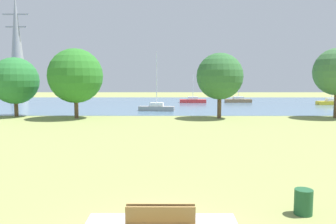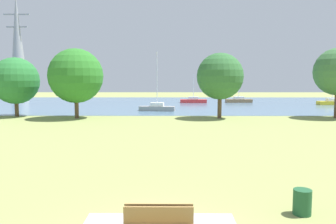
{
  "view_description": "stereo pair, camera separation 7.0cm",
  "coord_description": "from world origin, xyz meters",
  "px_view_note": "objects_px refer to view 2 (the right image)",
  "views": [
    {
      "loc": [
        0.24,
        -8.22,
        4.22
      ],
      "look_at": [
        0.1,
        17.57,
        1.68
      ],
      "focal_mm": 35.22,
      "sensor_mm": 36.0,
      "label": 1
    },
    {
      "loc": [
        0.31,
        -8.22,
        4.22
      ],
      "look_at": [
        0.1,
        17.57,
        1.68
      ],
      "focal_mm": 35.22,
      "sensor_mm": 36.0,
      "label": 2
    }
  ],
  "objects_px": {
    "litter_bin": "(302,202)",
    "sailboat_brown": "(239,100)",
    "tree_east_near": "(76,76)",
    "tree_west_far": "(220,76)",
    "sailboat_yellow": "(332,102)",
    "bench_facing_water": "(159,220)",
    "electricity_pylon": "(18,46)",
    "sailboat_red": "(193,100)",
    "sailboat_gray": "(157,107)",
    "tree_mid_shore": "(15,81)"
  },
  "relations": [
    {
      "from": "bench_facing_water",
      "to": "tree_east_near",
      "type": "distance_m",
      "value": 29.38
    },
    {
      "from": "bench_facing_water",
      "to": "sailboat_yellow",
      "type": "xyz_separation_m",
      "value": [
        27.48,
        46.87,
        0.01
      ]
    },
    {
      "from": "sailboat_brown",
      "to": "tree_mid_shore",
      "type": "relative_size",
      "value": 0.9
    },
    {
      "from": "sailboat_gray",
      "to": "sailboat_yellow",
      "type": "bearing_deg",
      "value": 20.62
    },
    {
      "from": "sailboat_gray",
      "to": "sailboat_yellow",
      "type": "relative_size",
      "value": 1.0
    },
    {
      "from": "bench_facing_water",
      "to": "litter_bin",
      "type": "distance_m",
      "value": 4.69
    },
    {
      "from": "litter_bin",
      "to": "electricity_pylon",
      "type": "relative_size",
      "value": 0.03
    },
    {
      "from": "sailboat_brown",
      "to": "sailboat_gray",
      "type": "height_order",
      "value": "sailboat_gray"
    },
    {
      "from": "bench_facing_water",
      "to": "litter_bin",
      "type": "relative_size",
      "value": 2.25
    },
    {
      "from": "litter_bin",
      "to": "sailboat_brown",
      "type": "xyz_separation_m",
      "value": [
        8.47,
        50.79,
        0.05
      ]
    },
    {
      "from": "electricity_pylon",
      "to": "litter_bin",
      "type": "bearing_deg",
      "value": -59.83
    },
    {
      "from": "litter_bin",
      "to": "sailboat_brown",
      "type": "height_order",
      "value": "sailboat_brown"
    },
    {
      "from": "sailboat_yellow",
      "to": "tree_east_near",
      "type": "xyz_separation_m",
      "value": [
        -37.46,
        -19.55,
        4.15
      ]
    },
    {
      "from": "sailboat_brown",
      "to": "sailboat_yellow",
      "type": "bearing_deg",
      "value": -20.48
    },
    {
      "from": "bench_facing_water",
      "to": "tree_east_near",
      "type": "xyz_separation_m",
      "value": [
        -9.98,
        27.32,
        4.15
      ]
    },
    {
      "from": "bench_facing_water",
      "to": "sailboat_brown",
      "type": "bearing_deg",
      "value": 76.14
    },
    {
      "from": "tree_west_far",
      "to": "tree_east_near",
      "type": "bearing_deg",
      "value": -179.62
    },
    {
      "from": "sailboat_red",
      "to": "sailboat_yellow",
      "type": "height_order",
      "value": "sailboat_yellow"
    },
    {
      "from": "litter_bin",
      "to": "tree_east_near",
      "type": "height_order",
      "value": "tree_east_near"
    },
    {
      "from": "sailboat_brown",
      "to": "tree_east_near",
      "type": "bearing_deg",
      "value": -132.48
    },
    {
      "from": "tree_west_far",
      "to": "electricity_pylon",
      "type": "relative_size",
      "value": 0.28
    },
    {
      "from": "sailboat_yellow",
      "to": "electricity_pylon",
      "type": "distance_m",
      "value": 71.03
    },
    {
      "from": "tree_west_far",
      "to": "sailboat_yellow",
      "type": "bearing_deg",
      "value": 41.73
    },
    {
      "from": "litter_bin",
      "to": "sailboat_gray",
      "type": "xyz_separation_m",
      "value": [
        -5.96,
        34.43,
        0.07
      ]
    },
    {
      "from": "sailboat_brown",
      "to": "sailboat_gray",
      "type": "relative_size",
      "value": 0.76
    },
    {
      "from": "sailboat_yellow",
      "to": "tree_east_near",
      "type": "height_order",
      "value": "sailboat_yellow"
    },
    {
      "from": "tree_east_near",
      "to": "sailboat_yellow",
      "type": "bearing_deg",
      "value": 27.56
    },
    {
      "from": "sailboat_brown",
      "to": "sailboat_gray",
      "type": "bearing_deg",
      "value": -131.42
    },
    {
      "from": "litter_bin",
      "to": "sailboat_yellow",
      "type": "xyz_separation_m",
      "value": [
        23.04,
        45.35,
        0.07
      ]
    },
    {
      "from": "sailboat_yellow",
      "to": "electricity_pylon",
      "type": "relative_size",
      "value": 0.32
    },
    {
      "from": "tree_west_far",
      "to": "electricity_pylon",
      "type": "distance_m",
      "value": 63.41
    },
    {
      "from": "electricity_pylon",
      "to": "tree_mid_shore",
      "type": "bearing_deg",
      "value": -65.77
    },
    {
      "from": "bench_facing_water",
      "to": "sailboat_gray",
      "type": "xyz_separation_m",
      "value": [
        -1.52,
        35.96,
        0.01
      ]
    },
    {
      "from": "bench_facing_water",
      "to": "tree_west_far",
      "type": "distance_m",
      "value": 28.3
    },
    {
      "from": "tree_west_far",
      "to": "tree_mid_shore",
      "type": "bearing_deg",
      "value": 176.21
    },
    {
      "from": "sailboat_gray",
      "to": "tree_mid_shore",
      "type": "xyz_separation_m",
      "value": [
        -15.82,
        -7.01,
        3.61
      ]
    },
    {
      "from": "tree_mid_shore",
      "to": "tree_east_near",
      "type": "height_order",
      "value": "tree_east_near"
    },
    {
      "from": "bench_facing_water",
      "to": "sailboat_gray",
      "type": "height_order",
      "value": "sailboat_gray"
    },
    {
      "from": "tree_east_near",
      "to": "electricity_pylon",
      "type": "bearing_deg",
      "value": 120.71
    },
    {
      "from": "litter_bin",
      "to": "tree_west_far",
      "type": "bearing_deg",
      "value": 87.27
    },
    {
      "from": "sailboat_yellow",
      "to": "tree_mid_shore",
      "type": "relative_size",
      "value": 1.17
    },
    {
      "from": "sailboat_red",
      "to": "tree_east_near",
      "type": "relative_size",
      "value": 0.68
    },
    {
      "from": "sailboat_red",
      "to": "sailboat_gray",
      "type": "distance_m",
      "value": 16.64
    },
    {
      "from": "tree_east_near",
      "to": "bench_facing_water",
      "type": "bearing_deg",
      "value": -69.93
    },
    {
      "from": "sailboat_brown",
      "to": "tree_east_near",
      "type": "height_order",
      "value": "tree_east_near"
    },
    {
      "from": "sailboat_yellow",
      "to": "sailboat_red",
      "type": "bearing_deg",
      "value": 168.65
    },
    {
      "from": "tree_mid_shore",
      "to": "electricity_pylon",
      "type": "xyz_separation_m",
      "value": [
        -19.98,
        44.4,
        8.46
      ]
    },
    {
      "from": "sailboat_red",
      "to": "tree_mid_shore",
      "type": "xyz_separation_m",
      "value": [
        -21.81,
        -22.54,
        3.64
      ]
    },
    {
      "from": "sailboat_red",
      "to": "sailboat_brown",
      "type": "bearing_deg",
      "value": 5.58
    },
    {
      "from": "electricity_pylon",
      "to": "sailboat_gray",
      "type": "bearing_deg",
      "value": -46.24
    }
  ]
}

